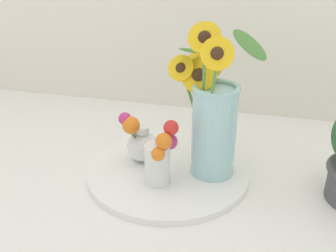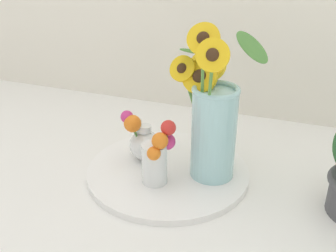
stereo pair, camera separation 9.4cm
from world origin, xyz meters
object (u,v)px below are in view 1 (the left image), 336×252
(mason_jar_sunflowers, at_px, (213,118))
(vase_small_center, at_px, (161,156))
(serving_tray, at_px, (168,171))
(vase_bulb_right, at_px, (140,140))

(mason_jar_sunflowers, distance_m, vase_small_center, 0.15)
(serving_tray, relative_size, vase_small_center, 2.55)
(vase_bulb_right, bearing_deg, mason_jar_sunflowers, -0.72)
(mason_jar_sunflowers, height_order, vase_bulb_right, mason_jar_sunflowers)
(serving_tray, relative_size, mason_jar_sunflowers, 1.10)
(mason_jar_sunflowers, relative_size, vase_small_center, 2.32)
(serving_tray, distance_m, mason_jar_sunflowers, 0.19)
(vase_small_center, bearing_deg, serving_tray, 88.97)
(mason_jar_sunflowers, distance_m, vase_bulb_right, 0.20)
(vase_small_center, distance_m, vase_bulb_right, 0.12)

